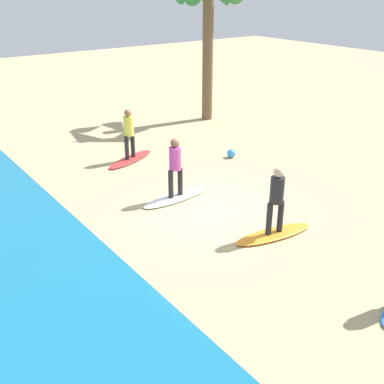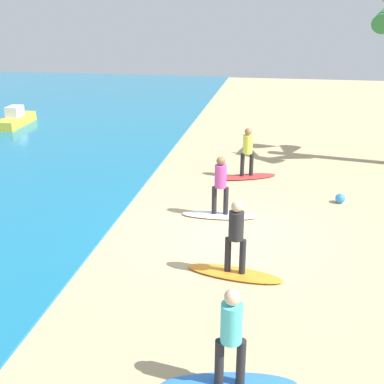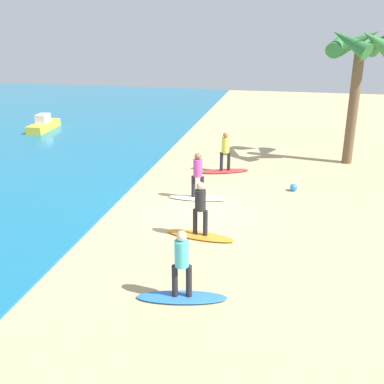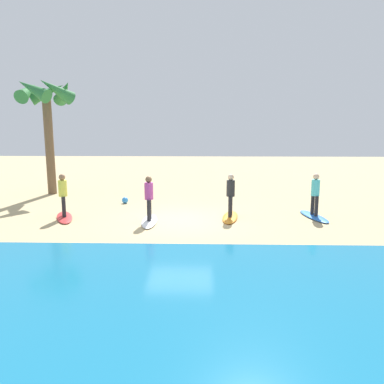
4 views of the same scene
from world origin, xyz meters
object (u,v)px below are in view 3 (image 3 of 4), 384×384
(surfer_orange, at_px, (200,205))
(surfboard_red, at_px, (225,171))
(surfer_white, at_px, (198,172))
(boat_yellow, at_px, (44,125))
(palm_tree, at_px, (360,54))
(surfboard_blue, at_px, (182,297))
(surfer_red, at_px, (225,149))
(surfboard_orange, at_px, (200,236))
(beach_ball, at_px, (294,187))
(surfer_blue, at_px, (182,259))
(surfboard_white, at_px, (198,198))

(surfer_orange, relative_size, surfboard_red, 0.78)
(surfer_white, relative_size, boat_yellow, 0.57)
(surfer_orange, height_order, palm_tree, palm_tree)
(surfboard_blue, xyz_separation_m, surfer_red, (9.71, 0.41, 0.99))
(surfboard_orange, xyz_separation_m, surfer_orange, (-0.00, 0.00, 0.99))
(surfer_red, bearing_deg, surfboard_blue, -177.55)
(beach_ball, xyz_separation_m, boat_yellow, (7.43, 14.52, 0.23))
(surfboard_orange, height_order, surfboard_red, same)
(beach_ball, bearing_deg, palm_tree, -28.40)
(surfer_red, bearing_deg, beach_ball, -121.45)
(surfboard_red, bearing_deg, surfer_white, 59.00)
(surfboard_blue, height_order, surfer_red, surfer_red)
(surfer_orange, relative_size, surfer_white, 1.00)
(surfer_orange, relative_size, palm_tree, 0.27)
(surfer_red, bearing_deg, surfer_blue, -177.55)
(surfer_orange, bearing_deg, surfboard_blue, -176.10)
(surfboard_blue, xyz_separation_m, surfer_orange, (3.29, 0.22, 0.99))
(surfboard_blue, height_order, surfboard_orange, same)
(surfer_blue, bearing_deg, surfboard_orange, 3.90)
(surfboard_red, height_order, beach_ball, beach_ball)
(beach_ball, bearing_deg, surfer_red, 58.55)
(surfer_blue, xyz_separation_m, surfboard_orange, (3.29, 0.22, -0.99))
(surfboard_blue, distance_m, beach_ball, 8.32)
(surfboard_orange, bearing_deg, palm_tree, -110.90)
(surfboard_blue, bearing_deg, surfboard_red, -98.00)
(surfboard_orange, relative_size, surfer_orange, 1.28)
(surfer_white, xyz_separation_m, boat_yellow, (9.05, 11.13, -0.66))
(surfer_red, bearing_deg, surfboard_orange, -178.30)
(surfer_blue, height_order, surfer_orange, same)
(surfboard_orange, xyz_separation_m, surfboard_red, (6.43, 0.19, 0.00))
(surfboard_white, height_order, surfer_white, surfer_white)
(surfboard_orange, distance_m, palm_tree, 11.35)
(surfboard_orange, distance_m, surfer_orange, 0.99)
(surfboard_orange, relative_size, surfer_red, 1.28)
(surfboard_red, bearing_deg, surfer_blue, 69.87)
(surfboard_white, xyz_separation_m, surfer_white, (0.00, 0.00, 0.99))
(surfboard_red, bearing_deg, surfboard_orange, 69.12)
(surfer_orange, xyz_separation_m, boat_yellow, (12.10, 11.82, -0.66))
(surfer_orange, height_order, surfboard_red, surfer_orange)
(surfboard_red, distance_m, beach_ball, 3.39)
(surfer_white, distance_m, boat_yellow, 14.36)
(surfboard_white, relative_size, surfboard_red, 1.00)
(surfer_blue, distance_m, surfer_red, 9.72)
(surfer_blue, bearing_deg, boat_yellow, 38.05)
(surfer_orange, distance_m, beach_ball, 5.46)
(surfboard_blue, xyz_separation_m, surfer_blue, (0.00, 0.00, 0.99))
(surfer_blue, xyz_separation_m, surfer_orange, (3.29, 0.22, 0.00))
(surfer_orange, xyz_separation_m, surfboard_white, (3.05, 0.69, -0.99))
(surfboard_blue, height_order, beach_ball, beach_ball)
(surfer_white, height_order, beach_ball, surfer_white)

